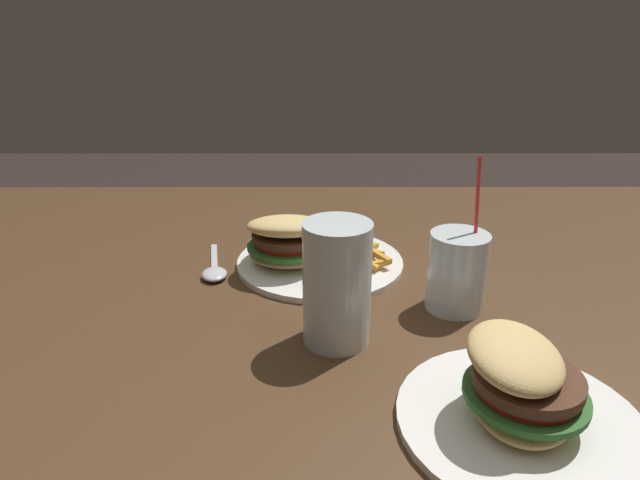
{
  "coord_description": "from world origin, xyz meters",
  "views": [
    {
      "loc": [
        0.03,
        0.7,
        1.11
      ],
      "look_at": [
        0.03,
        -0.11,
        0.77
      ],
      "focal_mm": 30.0,
      "sensor_mm": 36.0,
      "label": 1
    }
  ],
  "objects_px": {
    "beer_glass": "(337,287)",
    "juice_glass": "(457,274)",
    "meal_plate_near": "(304,248)",
    "spoon": "(214,272)",
    "meal_plate_far": "(521,397)"
  },
  "relations": [
    {
      "from": "juice_glass",
      "to": "spoon",
      "type": "height_order",
      "value": "juice_glass"
    },
    {
      "from": "meal_plate_near",
      "to": "juice_glass",
      "type": "distance_m",
      "value": 0.26
    },
    {
      "from": "meal_plate_near",
      "to": "meal_plate_far",
      "type": "bearing_deg",
      "value": 120.79
    },
    {
      "from": "juice_glass",
      "to": "meal_plate_near",
      "type": "bearing_deg",
      "value": -32.09
    },
    {
      "from": "juice_glass",
      "to": "spoon",
      "type": "xyz_separation_m",
      "value": [
        0.36,
        -0.1,
        -0.05
      ]
    },
    {
      "from": "meal_plate_far",
      "to": "spoon",
      "type": "bearing_deg",
      "value": -43.02
    },
    {
      "from": "beer_glass",
      "to": "spoon",
      "type": "height_order",
      "value": "beer_glass"
    },
    {
      "from": "meal_plate_near",
      "to": "spoon",
      "type": "xyz_separation_m",
      "value": [
        0.14,
        0.03,
        -0.03
      ]
    },
    {
      "from": "spoon",
      "to": "meal_plate_far",
      "type": "xyz_separation_m",
      "value": [
        -0.36,
        0.34,
        0.03
      ]
    },
    {
      "from": "beer_glass",
      "to": "meal_plate_far",
      "type": "xyz_separation_m",
      "value": [
        -0.18,
        0.16,
        -0.04
      ]
    },
    {
      "from": "meal_plate_near",
      "to": "spoon",
      "type": "height_order",
      "value": "meal_plate_near"
    },
    {
      "from": "beer_glass",
      "to": "juice_glass",
      "type": "height_order",
      "value": "juice_glass"
    },
    {
      "from": "beer_glass",
      "to": "meal_plate_far",
      "type": "relative_size",
      "value": 0.64
    },
    {
      "from": "beer_glass",
      "to": "juice_glass",
      "type": "distance_m",
      "value": 0.19
    },
    {
      "from": "juice_glass",
      "to": "meal_plate_far",
      "type": "bearing_deg",
      "value": 91.78
    }
  ]
}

